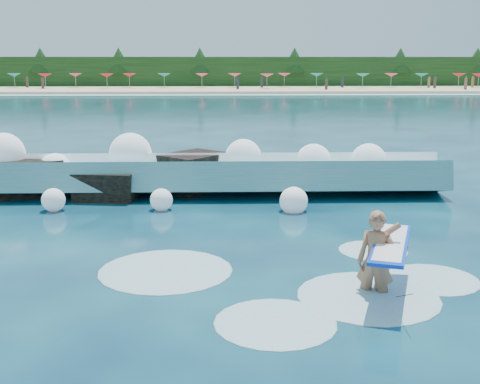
{
  "coord_description": "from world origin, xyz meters",
  "views": [
    {
      "loc": [
        1.07,
        -12.17,
        4.29
      ],
      "look_at": [
        1.5,
        2.0,
        1.2
      ],
      "focal_mm": 45.0,
      "sensor_mm": 36.0,
      "label": 1
    }
  ],
  "objects": [
    {
      "name": "treeline",
      "position": [
        0.0,
        88.0,
        2.5
      ],
      "size": [
        140.0,
        4.0,
        5.0
      ],
      "primitive_type": "cube",
      "color": "black",
      "rests_on": "ground"
    },
    {
      "name": "beach_umbrellas",
      "position": [
        0.11,
        80.18,
        2.25
      ],
      "size": [
        110.69,
        6.52,
        0.5
      ],
      "color": "red",
      "rests_on": "ground"
    },
    {
      "name": "surf_foam",
      "position": [
        2.61,
        -1.15,
        0.0
      ],
      "size": [
        9.22,
        5.71,
        0.14
      ],
      "color": "silver",
      "rests_on": "ground"
    },
    {
      "name": "beach",
      "position": [
        0.0,
        78.0,
        0.2
      ],
      "size": [
        140.0,
        20.0,
        0.4
      ],
      "primitive_type": "cube",
      "color": "tan",
      "rests_on": "ground"
    },
    {
      "name": "wave_spray",
      "position": [
        -1.2,
        7.42,
        1.01
      ],
      "size": [
        15.26,
        4.24,
        2.12
      ],
      "color": "white",
      "rests_on": "ground"
    },
    {
      "name": "breaking_wave",
      "position": [
        -1.14,
        7.57,
        0.57
      ],
      "size": [
        18.89,
        2.9,
        1.63
      ],
      "color": "teal",
      "rests_on": "ground"
    },
    {
      "name": "beachgoers",
      "position": [
        -1.68,
        73.74,
        1.07
      ],
      "size": [
        99.53,
        13.64,
        1.92
      ],
      "color": "#3F332D",
      "rests_on": "ground"
    },
    {
      "name": "ground",
      "position": [
        0.0,
        0.0,
        0.0
      ],
      "size": [
        200.0,
        200.0,
        0.0
      ],
      "primitive_type": "plane",
      "color": "#071E38",
      "rests_on": "ground"
    },
    {
      "name": "surfer_with_board",
      "position": [
        3.99,
        -1.58,
        0.71
      ],
      "size": [
        1.46,
        3.05,
        1.93
      ],
      "color": "#9C6548",
      "rests_on": "ground"
    },
    {
      "name": "wet_band",
      "position": [
        0.0,
        67.0,
        0.04
      ],
      "size": [
        140.0,
        5.0,
        0.08
      ],
      "primitive_type": "cube",
      "color": "silver",
      "rests_on": "ground"
    },
    {
      "name": "rock_cluster",
      "position": [
        -2.97,
        7.49,
        0.46
      ],
      "size": [
        8.56,
        3.38,
        1.46
      ],
      "color": "black",
      "rests_on": "ground"
    }
  ]
}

